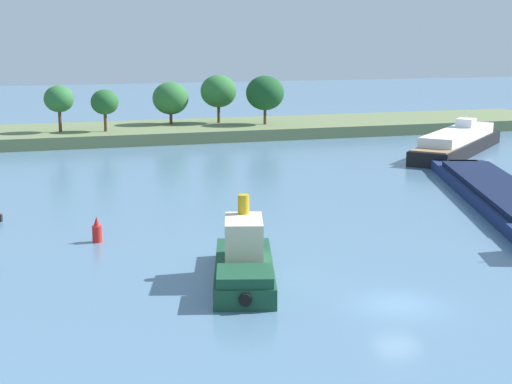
% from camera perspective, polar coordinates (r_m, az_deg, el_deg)
% --- Properties ---
extents(ground_plane, '(400.00, 400.00, 0.00)m').
position_cam_1_polar(ground_plane, '(43.53, 10.54, -8.28)').
color(ground_plane, slate).
extents(treeline_island, '(86.87, 17.57, 8.82)m').
position_cam_1_polar(treeline_island, '(116.72, 1.37, 5.28)').
color(treeline_island, '#66754C').
rests_on(treeline_island, ground).
extents(cargo_barge, '(17.30, 36.08, 5.64)m').
position_cam_1_polar(cargo_barge, '(69.91, 18.07, -0.35)').
color(cargo_barge, navy).
rests_on(cargo_barge, ground).
extents(tugboat, '(6.23, 11.36, 5.00)m').
position_cam_1_polar(tugboat, '(46.33, -0.90, -5.18)').
color(tugboat, '#19472D').
rests_on(tugboat, ground).
extents(white_riverboat, '(21.96, 21.00, 5.51)m').
position_cam_1_polar(white_riverboat, '(99.63, 14.81, 3.59)').
color(white_riverboat, black).
rests_on(white_riverboat, ground).
extents(channel_buoy_red, '(0.70, 0.70, 1.90)m').
position_cam_1_polar(channel_buoy_red, '(56.30, -11.76, -2.87)').
color(channel_buoy_red, red).
rests_on(channel_buoy_red, ground).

